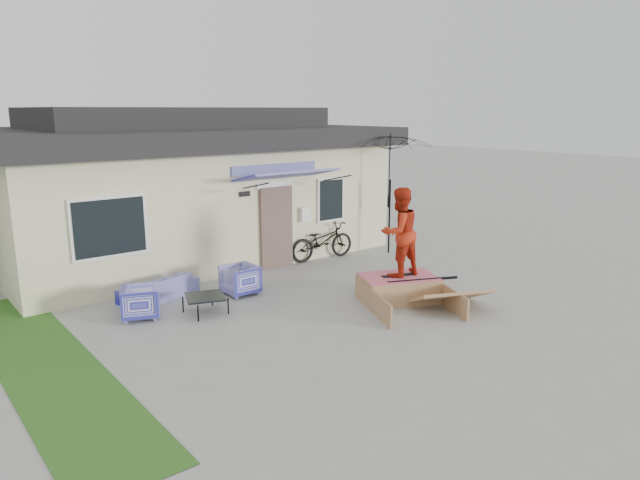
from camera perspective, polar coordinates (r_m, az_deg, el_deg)
ground at (r=11.05m, az=4.66°, el=-8.43°), size 90.00×90.00×0.00m
grass_strip at (r=10.45m, az=-25.54°, el=-10.98°), size 1.40×8.00×0.01m
house at (r=17.14m, az=-13.90°, el=5.55°), size 10.80×8.49×4.10m
loveseat at (r=12.88m, az=-15.73°, el=-4.20°), size 1.78×0.88×0.67m
armchair_left at (r=11.81m, az=-17.36°, el=-5.75°), size 0.87×0.89×0.72m
armchair_right at (r=12.81m, az=-7.94°, el=-3.79°), size 0.67×0.71×0.73m
coffee_table at (r=11.81m, az=-11.28°, el=-6.29°), size 0.94×0.94×0.36m
bicycle at (r=15.59m, az=0.22°, el=0.31°), size 1.99×0.83×1.24m
patio_umbrella at (r=16.23m, az=6.95°, el=4.75°), size 2.67×2.53×2.20m
skate_ramp at (r=12.44m, az=7.79°, el=-4.78°), size 2.28×2.55×0.52m
skateboard at (r=12.41m, az=7.74°, el=-3.45°), size 0.76×0.43×0.05m
skater at (r=12.18m, az=7.88°, el=0.91°), size 0.97×0.77×1.88m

